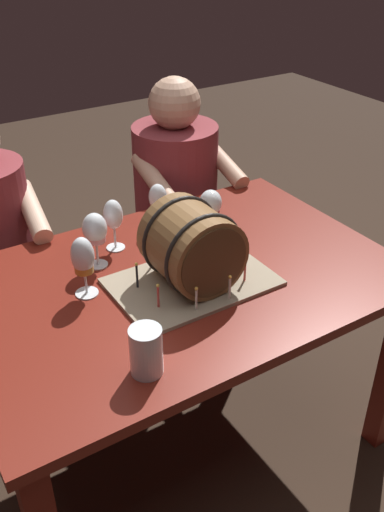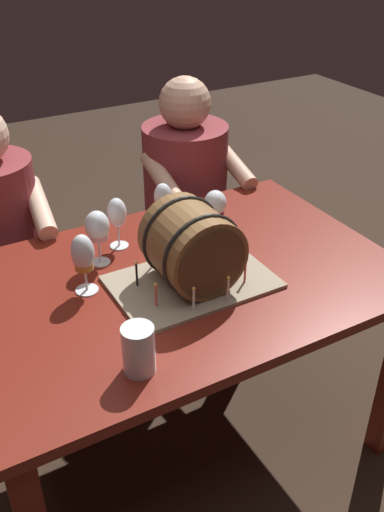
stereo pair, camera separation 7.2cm
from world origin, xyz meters
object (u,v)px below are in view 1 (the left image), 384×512
object	(u,v)px
dining_table	(179,303)
wine_glass_red	(211,204)
wine_glass_white	(158,200)
beer_pint	(146,352)
wine_glass_empty	(113,216)
wine_glass_rose	(95,230)
barrel_cake	(192,249)
wine_glass_amber	(83,259)
person_seated_right	(177,212)

from	to	relation	value
dining_table	wine_glass_red	world-z (taller)	wine_glass_red
wine_glass_white	beer_pint	bearing A→B (deg)	-121.63
wine_glass_empty	wine_glass_rose	bearing A→B (deg)	-144.45
wine_glass_red	wine_glass_rose	bearing A→B (deg)	178.27
dining_table	wine_glass_white	xyz separation A→B (m)	(0.10, 0.31, 0.22)
barrel_cake	wine_glass_red	size ratio (longest dim) A/B	2.96
wine_glass_empty	beer_pint	size ratio (longest dim) A/B	1.37
wine_glass_rose	wine_glass_red	world-z (taller)	wine_glass_rose
dining_table	wine_glass_rose	size ratio (longest dim) A/B	7.32
barrel_cake	wine_glass_empty	xyz separation A→B (m)	(-0.11, 0.32, 0.00)
wine_glass_rose	wine_glass_amber	bearing A→B (deg)	-126.64
barrel_cake	dining_table	bearing A→B (deg)	104.82
barrel_cake	wine_glass_amber	size ratio (longest dim) A/B	2.51
barrel_cake	wine_glass_red	xyz separation A→B (m)	(0.23, 0.24, -0.01)
wine_glass_rose	wine_glass_white	distance (m)	0.31
wine_glass_white	wine_glass_empty	distance (m)	0.20
wine_glass_red	wine_glass_white	xyz separation A→B (m)	(-0.14, 0.13, 0.00)
wine_glass_amber	beer_pint	world-z (taller)	wine_glass_amber
wine_glass_amber	beer_pint	size ratio (longest dim) A/B	1.47
wine_glass_white	wine_glass_empty	xyz separation A→B (m)	(-0.20, -0.05, 0.01)
wine_glass_empty	dining_table	bearing A→B (deg)	-70.69
wine_glass_white	beer_pint	distance (m)	0.75
beer_pint	wine_glass_red	bearing A→B (deg)	43.75
wine_glass_red	wine_glass_empty	distance (m)	0.34
wine_glass_rose	person_seated_right	bearing A→B (deg)	40.49
person_seated_right	beer_pint	bearing A→B (deg)	-124.16
barrel_cake	wine_glass_amber	distance (m)	0.32
beer_pint	dining_table	bearing A→B (deg)	48.51
wine_glass_amber	barrel_cake	bearing A→B (deg)	-22.59
wine_glass_amber	beer_pint	distance (m)	0.40
barrel_cake	wine_glass_red	distance (m)	0.33
wine_glass_rose	dining_table	bearing A→B (deg)	-46.10
wine_glass_red	beer_pint	distance (m)	0.73
barrel_cake	person_seated_right	bearing A→B (deg)	62.49
wine_glass_red	person_seated_right	xyz separation A→B (m)	(0.17, 0.52, -0.31)
wine_glass_empty	person_seated_right	bearing A→B (deg)	41.35
wine_glass_rose	wine_glass_amber	world-z (taller)	wine_glass_amber
barrel_cake	person_seated_right	xyz separation A→B (m)	(0.40, 0.76, -0.32)
wine_glass_red	person_seated_right	bearing A→B (deg)	71.99
wine_glass_white	dining_table	bearing A→B (deg)	-108.50
wine_glass_rose	beer_pint	xyz separation A→B (m)	(-0.10, -0.52, -0.06)
wine_glass_red	wine_glass_empty	world-z (taller)	wine_glass_empty
wine_glass_red	wine_glass_amber	xyz separation A→B (m)	(-0.52, -0.11, 0.01)
wine_glass_white	wine_glass_rose	bearing A→B (deg)	-158.20
dining_table	wine_glass_amber	world-z (taller)	wine_glass_amber
wine_glass_red	beer_pint	xyz separation A→B (m)	(-0.53, -0.51, -0.05)
barrel_cake	wine_glass_red	bearing A→B (deg)	46.42
beer_pint	person_seated_right	xyz separation A→B (m)	(0.70, 1.03, -0.26)
wine_glass_rose	wine_glass_amber	xyz separation A→B (m)	(-0.09, -0.13, -0.00)
wine_glass_white	person_seated_right	distance (m)	0.59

